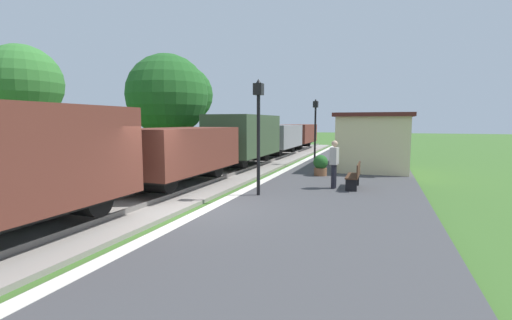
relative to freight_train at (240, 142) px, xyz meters
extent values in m
plane|color=#3D6628|center=(2.40, -9.19, -1.53)|extent=(160.00, 160.00, 0.00)
cube|color=#424244|center=(5.60, -9.19, -1.40)|extent=(6.00, 60.00, 0.25)
cube|color=silver|center=(2.80, -9.19, -1.27)|extent=(0.36, 60.00, 0.01)
cube|color=gray|center=(0.00, -9.19, -1.47)|extent=(3.80, 60.00, 0.12)
cube|color=slate|center=(0.72, -9.19, -1.34)|extent=(0.07, 60.00, 0.14)
cube|color=slate|center=(-0.72, -9.19, -1.34)|extent=(0.07, 60.00, 0.14)
cube|color=brown|center=(0.00, -12.54, 0.35)|extent=(2.50, 5.60, 2.20)
cube|color=black|center=(0.00, -12.54, -0.60)|extent=(2.10, 5.15, 0.50)
cylinder|color=black|center=(0.00, -10.74, -0.85)|extent=(1.56, 0.84, 0.84)
cylinder|color=black|center=(0.00, -9.59, -0.60)|extent=(0.20, 0.30, 0.20)
cube|color=brown|center=(0.00, -5.94, 0.05)|extent=(2.50, 5.60, 1.60)
cube|color=black|center=(0.00, -5.94, -0.60)|extent=(2.10, 5.15, 0.50)
cylinder|color=black|center=(0.00, -4.14, -0.85)|extent=(1.56, 0.84, 0.84)
cylinder|color=black|center=(0.00, -7.73, -0.85)|extent=(1.56, 0.84, 0.84)
cylinder|color=black|center=(0.00, -2.99, -0.60)|extent=(0.20, 0.30, 0.20)
cylinder|color=black|center=(0.00, -8.89, -0.60)|extent=(0.20, 0.30, 0.20)
cube|color=#384C33|center=(0.00, 0.66, 0.35)|extent=(2.50, 5.60, 2.20)
cube|color=black|center=(0.00, 0.66, -0.60)|extent=(2.10, 5.15, 0.50)
cylinder|color=black|center=(0.00, 2.46, -0.85)|extent=(1.56, 0.84, 0.84)
cylinder|color=black|center=(0.00, -1.13, -0.85)|extent=(1.56, 0.84, 0.84)
cylinder|color=black|center=(0.00, 3.61, -0.60)|extent=(0.20, 0.30, 0.20)
cylinder|color=black|center=(0.00, -2.29, -0.60)|extent=(0.20, 0.30, 0.20)
cube|color=gray|center=(0.00, 7.26, 0.05)|extent=(2.50, 5.60, 1.60)
cube|color=black|center=(0.00, 7.26, -0.60)|extent=(2.10, 5.15, 0.50)
cylinder|color=black|center=(0.00, 9.06, -0.85)|extent=(1.56, 0.84, 0.84)
cylinder|color=black|center=(0.00, 5.47, -0.85)|extent=(1.56, 0.84, 0.84)
cylinder|color=black|center=(0.00, 10.21, -0.60)|extent=(0.20, 0.30, 0.20)
cylinder|color=black|center=(0.00, 4.31, -0.60)|extent=(0.20, 0.30, 0.20)
cube|color=brown|center=(0.00, 13.86, 0.05)|extent=(2.50, 5.60, 1.60)
cube|color=black|center=(0.00, 13.86, -0.60)|extent=(2.10, 5.15, 0.50)
cylinder|color=black|center=(0.00, 15.66, -0.85)|extent=(1.56, 0.84, 0.84)
cylinder|color=black|center=(0.00, 12.07, -0.85)|extent=(1.56, 0.84, 0.84)
cylinder|color=black|center=(0.00, 16.81, -0.60)|extent=(0.20, 0.30, 0.20)
cylinder|color=black|center=(0.00, 10.91, -0.60)|extent=(0.20, 0.30, 0.20)
cube|color=beige|center=(6.80, 1.60, 0.02)|extent=(3.20, 5.50, 2.60)
cube|color=#51231E|center=(6.80, 1.60, 1.41)|extent=(3.50, 5.80, 0.18)
cube|color=black|center=(5.19, 0.50, 0.15)|extent=(0.03, 0.90, 0.80)
cube|color=#422819|center=(6.29, -4.63, -0.84)|extent=(0.42, 1.50, 0.04)
cube|color=#422819|center=(6.48, -4.63, -0.59)|extent=(0.04, 1.50, 0.45)
cube|color=black|center=(6.29, -5.23, -1.07)|extent=(0.38, 0.06, 0.42)
cube|color=black|center=(6.29, -4.03, -1.07)|extent=(0.38, 0.06, 0.42)
cylinder|color=black|center=(5.65, -4.97, -0.85)|extent=(0.15, 0.15, 0.86)
cylinder|color=black|center=(5.67, -4.81, -0.85)|extent=(0.15, 0.15, 0.86)
cube|color=#B2ADA8|center=(5.66, -4.89, -0.12)|extent=(0.29, 0.41, 0.60)
sphere|color=tan|center=(5.66, -4.89, 0.32)|extent=(0.22, 0.22, 0.22)
cylinder|color=brown|center=(4.72, -2.06, -1.11)|extent=(0.56, 0.56, 0.34)
sphere|color=#235B23|center=(4.72, -2.06, -0.68)|extent=(0.64, 0.64, 0.64)
cylinder|color=black|center=(3.51, -6.88, 0.32)|extent=(0.11, 0.11, 3.20)
cube|color=black|center=(3.51, -6.88, 2.10)|extent=(0.28, 0.28, 0.36)
sphere|color=#F2E5BF|center=(3.51, -6.88, 2.10)|extent=(0.20, 0.20, 0.20)
cone|color=black|center=(3.51, -6.88, 2.34)|extent=(0.20, 0.20, 0.16)
cylinder|color=black|center=(3.51, 3.18, 0.32)|extent=(0.11, 0.11, 3.20)
cube|color=black|center=(3.51, 3.18, 2.10)|extent=(0.28, 0.28, 0.36)
sphere|color=#F2E5BF|center=(3.51, 3.18, 2.10)|extent=(0.20, 0.20, 0.20)
cone|color=black|center=(3.51, 3.18, 2.34)|extent=(0.20, 0.20, 0.16)
cylinder|color=#4C3823|center=(-7.02, -6.75, -0.02)|extent=(0.28, 0.28, 3.02)
sphere|color=#387A33|center=(-7.02, -6.75, 2.69)|extent=(3.19, 3.19, 3.19)
cylinder|color=#4C3823|center=(-4.73, 0.37, -0.33)|extent=(0.28, 0.28, 2.38)
sphere|color=#235B23|center=(-4.73, 0.37, 2.64)|extent=(4.77, 4.77, 4.77)
cylinder|color=#4C3823|center=(-7.71, 7.14, 0.02)|extent=(0.28, 0.28, 3.09)
sphere|color=#235B23|center=(-7.71, 7.14, 3.26)|extent=(4.54, 4.54, 4.54)
camera|label=1|loc=(7.20, -17.35, 1.08)|focal=24.43mm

